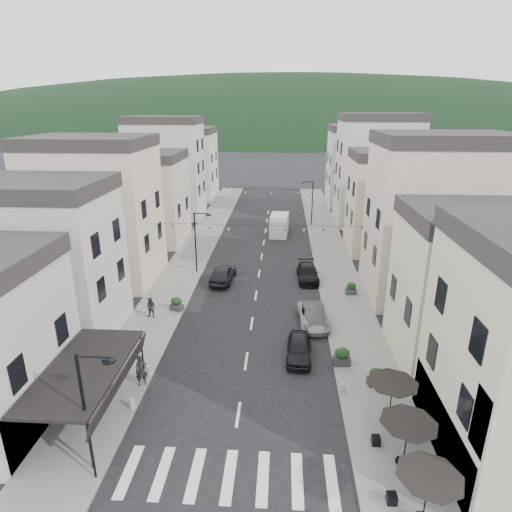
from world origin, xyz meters
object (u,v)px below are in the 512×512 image
at_px(parked_car_d, 308,273).
at_px(pedestrian_a, 141,371).
at_px(parked_car_e, 223,274).
at_px(parked_car_a, 299,349).
at_px(delivery_van, 279,224).
at_px(pedestrian_b, 151,308).
at_px(parked_car_c, 313,316).
at_px(parked_car_b, 314,316).

relative_size(parked_car_d, pedestrian_a, 2.48).
bearing_deg(parked_car_e, parked_car_a, 123.52).
relative_size(delivery_van, pedestrian_a, 2.97).
distance_m(parked_car_d, parked_car_e, 7.88).
xyz_separation_m(pedestrian_a, pedestrian_b, (-1.89, 8.20, -0.12)).
xyz_separation_m(parked_car_e, pedestrian_b, (-4.47, -7.58, 0.14)).
relative_size(parked_car_c, pedestrian_a, 2.49).
bearing_deg(parked_car_a, pedestrian_a, -156.02).
xyz_separation_m(parked_car_d, parked_car_e, (-7.82, -0.95, 0.13)).
bearing_deg(delivery_van, parked_car_c, -79.94).
bearing_deg(pedestrian_a, parked_car_a, -9.71).
height_order(delivery_van, pedestrian_b, delivery_van).
height_order(parked_car_c, parked_car_d, parked_car_d).
bearing_deg(parked_car_b, pedestrian_b, 172.96).
bearing_deg(parked_car_d, pedestrian_a, -124.43).
relative_size(parked_car_b, parked_car_c, 0.87).
height_order(parked_car_e, delivery_van, delivery_van).
relative_size(parked_car_b, pedestrian_b, 2.47).
xyz_separation_m(parked_car_c, parked_car_e, (-7.78, 7.68, 0.15)).
distance_m(parked_car_a, parked_car_e, 13.91).
xyz_separation_m(parked_car_b, pedestrian_a, (-10.40, -8.16, 0.39)).
distance_m(delivery_van, pedestrian_a, 32.60).
distance_m(parked_car_a, pedestrian_a, 9.83).
height_order(parked_car_b, parked_car_e, parked_car_e).
distance_m(delivery_van, pedestrian_b, 25.35).
bearing_deg(parked_car_c, delivery_van, 92.88).
bearing_deg(parked_car_d, parked_car_a, -97.90).
distance_m(parked_car_b, pedestrian_a, 13.23).
height_order(parked_car_a, delivery_van, delivery_van).
distance_m(parked_car_c, pedestrian_a, 13.16).
xyz_separation_m(parked_car_b, parked_car_d, (0.00, 8.57, 0.01)).
height_order(parked_car_a, parked_car_e, parked_car_e).
distance_m(parked_car_c, parked_car_e, 10.93).
distance_m(parked_car_d, pedestrian_a, 19.70).
xyz_separation_m(parked_car_e, pedestrian_a, (-2.58, -15.78, 0.25)).
xyz_separation_m(parked_car_d, pedestrian_b, (-12.29, -8.53, 0.26)).
height_order(parked_car_c, pedestrian_b, pedestrian_b).
bearing_deg(parked_car_c, pedestrian_b, 175.75).
bearing_deg(parked_car_b, pedestrian_a, -148.73).
xyz_separation_m(parked_car_c, delivery_van, (-2.76, 23.60, 0.62)).
bearing_deg(parked_car_d, delivery_van, 98.05).
height_order(parked_car_c, pedestrian_a, pedestrian_a).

